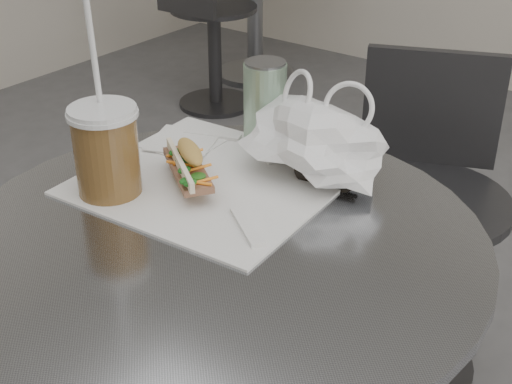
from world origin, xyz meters
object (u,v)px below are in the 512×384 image
Objects in this scene: cafe_table at (223,379)px; bg_chair at (209,39)px; banh_mi at (189,166)px; drink_can at (265,101)px; iced_coffee at (106,150)px; sunglasses at (326,175)px; chair_far at (415,242)px.

bg_chair is at bearing 131.05° from cafe_table.
banh_mi is 1.38× the size of drink_can.
drink_can is (0.07, 0.31, -0.00)m from iced_coffee.
drink_can is at bearing 77.15° from iced_coffee.
sunglasses reaches higher than cafe_table.
banh_mi is at bearing 48.90° from iced_coffee.
chair_far is 7.12× the size of sunglasses.
banh_mi reaches higher than cafe_table.
sunglasses is (1.55, -1.52, 0.43)m from bg_chair.
cafe_table is 3.81× the size of banh_mi.
chair_far is at bearing 74.45° from iced_coffee.
iced_coffee is at bearing -55.43° from bg_chair.
iced_coffee is at bearing 51.97° from chair_far.
bg_chair is at bearing 165.08° from banh_mi.
iced_coffee is 0.34m from sunglasses.
chair_far is at bearing 90.30° from cafe_table.
cafe_table is at bearing 2.98° from iced_coffee.
drink_can is at bearing 114.99° from cafe_table.
iced_coffee is (-0.20, -0.73, 0.47)m from chair_far.
iced_coffee reaches higher than bg_chair.
drink_can reaches higher than chair_far.
drink_can is (-0.13, -0.43, 0.46)m from chair_far.
drink_can is at bearing -48.47° from bg_chair.
iced_coffee is 2.13× the size of drink_can.
cafe_table is 0.73m from chair_far.
banh_mi is 0.22m from sunglasses.
banh_mi is 0.22m from drink_can.
sunglasses is (0.04, 0.21, 0.29)m from cafe_table.
banh_mi is 0.13m from iced_coffee.
cafe_table is at bearing -51.09° from bg_chair.
chair_far is 2.51× the size of iced_coffee.
iced_coffee is at bearing -146.89° from sunglasses.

